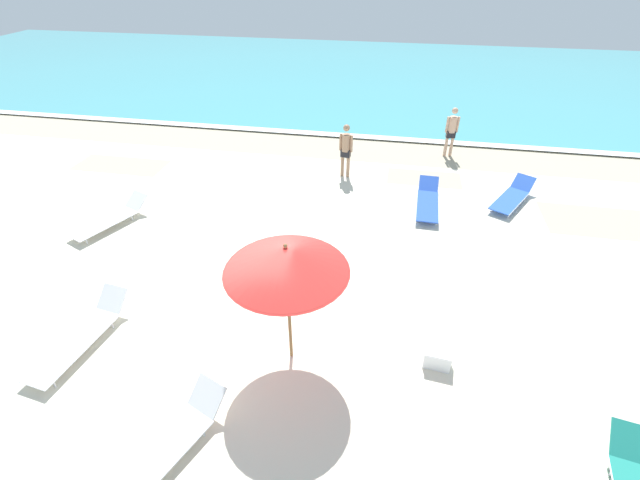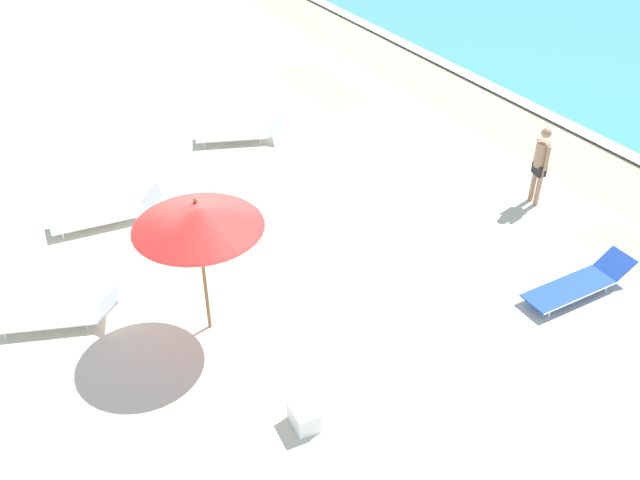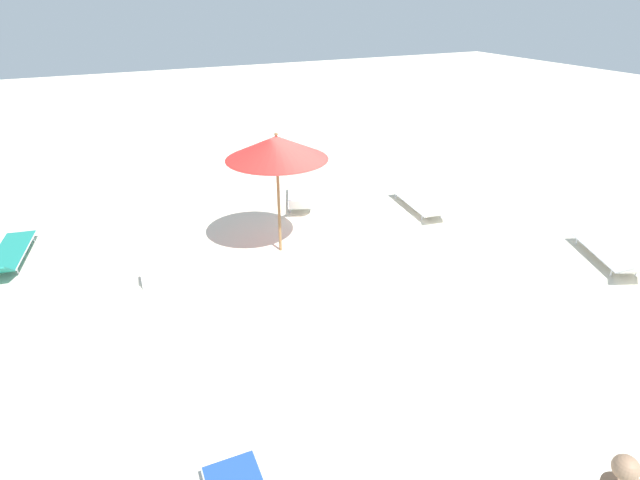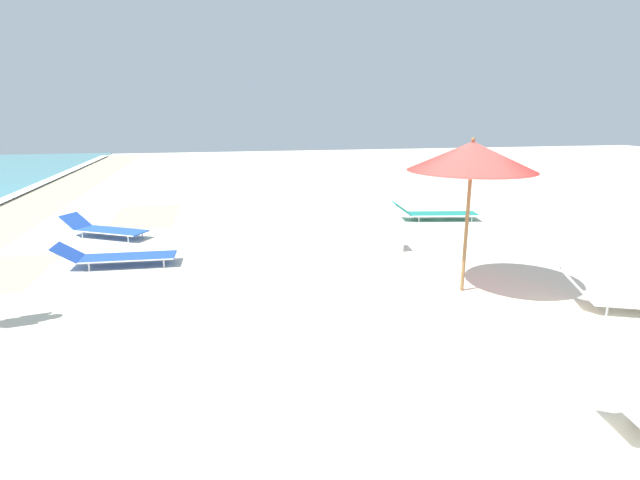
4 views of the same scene
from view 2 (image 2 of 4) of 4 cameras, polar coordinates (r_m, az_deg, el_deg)
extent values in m
cube|color=beige|center=(13.44, -8.14, -3.42)|extent=(60.00, 60.00, 0.16)
cube|color=#B3A68B|center=(18.34, 19.35, 6.44)|extent=(57.00, 2.20, 0.00)
cube|color=#B3A68B|center=(21.14, 0.14, 12.28)|extent=(3.16, 1.32, 0.00)
cube|color=white|center=(19.15, 21.67, 7.36)|extent=(56.00, 0.44, 0.01)
cylinder|color=olive|center=(11.69, -9.27, -2.68)|extent=(0.06, 0.06, 2.29)
cone|color=red|center=(11.03, -9.82, 2.01)|extent=(2.06, 2.06, 0.47)
cylinder|color=#A4221E|center=(11.16, -9.71, 1.05)|extent=(2.00, 2.00, 0.01)
sphere|color=olive|center=(10.90, -9.96, 3.17)|extent=(0.07, 0.07, 0.07)
cube|color=white|center=(18.00, -7.08, 8.33)|extent=(1.24, 1.85, 0.03)
cylinder|color=silver|center=(18.27, -7.12, 8.75)|extent=(0.72, 1.63, 0.03)
cylinder|color=silver|center=(17.74, -7.04, 7.90)|extent=(0.72, 1.63, 0.03)
cube|color=white|center=(17.96, -3.61, 9.10)|extent=(0.70, 0.63, 0.37)
cylinder|color=silver|center=(18.28, -9.26, 8.24)|extent=(0.03, 0.03, 0.16)
cylinder|color=silver|center=(17.83, -9.24, 7.51)|extent=(0.03, 0.03, 0.16)
cylinder|color=silver|center=(18.29, -4.93, 8.59)|extent=(0.03, 0.03, 0.16)
cylinder|color=silver|center=(17.84, -4.81, 7.87)|extent=(0.03, 0.03, 0.16)
cube|color=blue|center=(13.52, 19.28, -3.71)|extent=(0.66, 1.80, 0.03)
cylinder|color=silver|center=(13.67, 18.40, -3.04)|extent=(0.09, 1.78, 0.03)
cylinder|color=silver|center=(13.38, 20.18, -4.40)|extent=(0.09, 1.78, 0.03)
cube|color=blue|center=(14.19, 22.52, -1.77)|extent=(0.59, 0.50, 0.32)
cylinder|color=silver|center=(13.27, 16.35, -4.41)|extent=(0.03, 0.03, 0.16)
cylinder|color=silver|center=(13.02, 17.87, -5.63)|extent=(0.03, 0.03, 0.16)
cylinder|color=silver|center=(14.16, 20.42, -2.54)|extent=(0.03, 0.03, 0.16)
cylinder|color=silver|center=(13.92, 21.91, -3.64)|extent=(0.03, 0.03, 0.16)
cube|color=white|center=(15.34, -17.37, 1.72)|extent=(0.85, 1.95, 0.03)
cylinder|color=silver|center=(15.59, -17.54, 2.27)|extent=(0.28, 1.88, 0.03)
cylinder|color=silver|center=(15.08, -17.18, 1.14)|extent=(0.28, 1.88, 0.03)
cube|color=white|center=(15.34, -13.30, 3.28)|extent=(0.63, 0.50, 0.39)
cylinder|color=silver|center=(15.59, -20.09, 1.27)|extent=(0.03, 0.03, 0.16)
cylinder|color=silver|center=(15.15, -19.86, 0.29)|extent=(0.03, 0.03, 0.16)
cylinder|color=silver|center=(15.65, -14.83, 2.52)|extent=(0.03, 0.03, 0.16)
cylinder|color=silver|center=(15.22, -14.45, 1.57)|extent=(0.03, 0.03, 0.16)
cube|color=white|center=(13.04, -20.97, -5.80)|extent=(1.21, 1.82, 0.03)
cylinder|color=silver|center=(13.26, -20.79, -4.96)|extent=(0.68, 1.60, 0.03)
cylinder|color=silver|center=(12.81, -21.17, -6.67)|extent=(0.68, 1.60, 0.03)
cube|color=white|center=(12.70, -16.52, -4.80)|extent=(0.69, 0.60, 0.41)
cylinder|color=silver|center=(13.46, -23.51, -5.59)|extent=(0.03, 0.03, 0.16)
cylinder|color=silver|center=(13.09, -23.91, -7.03)|extent=(0.03, 0.03, 0.16)
cylinder|color=silver|center=(13.14, -17.88, -5.19)|extent=(0.03, 0.03, 0.16)
cylinder|color=silver|center=(12.76, -18.11, -6.66)|extent=(0.03, 0.03, 0.16)
cylinder|color=#A37A5B|center=(15.85, 17.09, 4.10)|extent=(0.11, 0.11, 0.90)
cylinder|color=#A37A5B|center=(15.98, 16.71, 4.46)|extent=(0.11, 0.11, 0.90)
cube|color=black|center=(15.74, 17.13, 5.43)|extent=(0.33, 0.24, 0.24)
cylinder|color=#A37A5B|center=(15.57, 17.35, 6.56)|extent=(0.27, 0.27, 0.55)
cylinder|color=#A37A5B|center=(15.45, 17.72, 6.22)|extent=(0.08, 0.08, 0.55)
cylinder|color=#A37A5B|center=(15.71, 16.98, 6.86)|extent=(0.08, 0.08, 0.55)
sphere|color=#A37A5B|center=(15.36, 17.66, 8.14)|extent=(0.21, 0.21, 0.21)
cube|color=white|center=(10.66, -1.32, -14.01)|extent=(0.51, 0.39, 0.32)
cube|color=white|center=(10.52, -1.33, -13.36)|extent=(0.53, 0.41, 0.05)
camera|label=1|loc=(7.74, -46.53, 10.95)|focal=24.00mm
camera|label=3|loc=(13.70, 35.09, 15.74)|focal=28.00mm
camera|label=4|loc=(18.41, -7.69, 18.53)|focal=28.00mm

